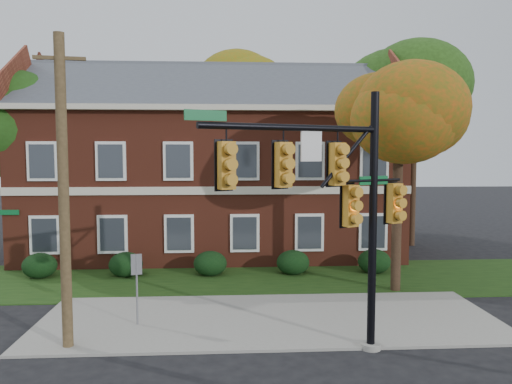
{
  "coord_description": "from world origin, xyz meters",
  "views": [
    {
      "loc": [
        -1.29,
        -13.99,
        5.17
      ],
      "look_at": [
        -0.29,
        3.0,
        3.82
      ],
      "focal_mm": 35.0,
      "sensor_mm": 36.0,
      "label": 1
    }
  ],
  "objects": [
    {
      "name": "hedge_center",
      "position": [
        -2.0,
        6.7,
        0.53
      ],
      "size": [
        1.4,
        1.26,
        1.05
      ],
      "primitive_type": "ellipsoid",
      "color": "black",
      "rests_on": "ground"
    },
    {
      "name": "sign_post",
      "position": [
        -3.96,
        0.65,
        1.49
      ],
      "size": [
        0.32,
        0.12,
        2.19
      ],
      "rotation": [
        0.0,
        0.0,
        0.27
      ],
      "color": "slate",
      "rests_on": "ground"
    },
    {
      "name": "hedge_left",
      "position": [
        -5.5,
        6.7,
        0.53
      ],
      "size": [
        1.4,
        1.26,
        1.05
      ],
      "primitive_type": "ellipsoid",
      "color": "black",
      "rests_on": "ground"
    },
    {
      "name": "hedge_far_left",
      "position": [
        -9.0,
        6.7,
        0.53
      ],
      "size": [
        1.4,
        1.26,
        1.05
      ],
      "primitive_type": "ellipsoid",
      "color": "black",
      "rests_on": "ground"
    },
    {
      "name": "tree_left_rear",
      "position": [
        -11.73,
        10.84,
        6.68
      ],
      "size": [
        5.4,
        5.1,
        8.88
      ],
      "color": "black",
      "rests_on": "ground"
    },
    {
      "name": "apartment_building",
      "position": [
        -2.0,
        11.95,
        4.99
      ],
      "size": [
        18.8,
        8.8,
        9.74
      ],
      "color": "maroon",
      "rests_on": "ground"
    },
    {
      "name": "ground",
      "position": [
        0.0,
        0.0,
        0.0
      ],
      "size": [
        120.0,
        120.0,
        0.0
      ],
      "primitive_type": "plane",
      "color": "black",
      "rests_on": "ground"
    },
    {
      "name": "utility_pole",
      "position": [
        -5.49,
        -0.93,
        4.15
      ],
      "size": [
        1.27,
        0.31,
        8.19
      ],
      "rotation": [
        0.0,
        0.0,
        0.15
      ],
      "color": "#453720",
      "rests_on": "ground"
    },
    {
      "name": "tree_right_rear",
      "position": [
        9.31,
        12.81,
        8.12
      ],
      "size": [
        6.3,
        5.95,
        10.62
      ],
      "color": "black",
      "rests_on": "ground"
    },
    {
      "name": "grass_strip",
      "position": [
        0.0,
        6.0,
        0.02
      ],
      "size": [
        30.0,
        6.0,
        0.04
      ],
      "primitive_type": "cube",
      "color": "#193811",
      "rests_on": "ground"
    },
    {
      "name": "tree_near_right",
      "position": [
        5.22,
        3.87,
        6.67
      ],
      "size": [
        4.5,
        4.25,
        8.58
      ],
      "color": "black",
      "rests_on": "ground"
    },
    {
      "name": "traffic_signal",
      "position": [
        1.38,
        -1.88,
        4.16
      ],
      "size": [
        5.57,
        2.56,
        6.71
      ],
      "rotation": [
        0.0,
        0.0,
        0.41
      ],
      "color": "gray",
      "rests_on": "ground"
    },
    {
      "name": "hedge_right",
      "position": [
        1.5,
        6.7,
        0.53
      ],
      "size": [
        1.4,
        1.26,
        1.05
      ],
      "primitive_type": "ellipsoid",
      "color": "black",
      "rests_on": "ground"
    },
    {
      "name": "tree_far_rear",
      "position": [
        -0.66,
        19.79,
        8.84
      ],
      "size": [
        6.84,
        6.46,
        11.52
      ],
      "color": "black",
      "rests_on": "ground"
    },
    {
      "name": "hedge_far_right",
      "position": [
        5.0,
        6.7,
        0.53
      ],
      "size": [
        1.4,
        1.26,
        1.05
      ],
      "primitive_type": "ellipsoid",
      "color": "black",
      "rests_on": "ground"
    },
    {
      "name": "sidewalk",
      "position": [
        0.0,
        1.0,
        0.04
      ],
      "size": [
        14.0,
        5.0,
        0.08
      ],
      "primitive_type": "cube",
      "color": "gray",
      "rests_on": "ground"
    }
  ]
}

